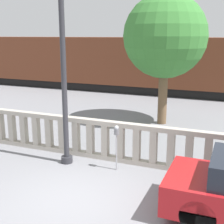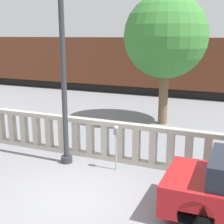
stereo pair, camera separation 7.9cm
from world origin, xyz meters
The scene contains 6 objects.
ground_plane centered at (0.00, 0.00, 0.00)m, with size 160.00×160.00×0.00m, color slate.
balustrade centered at (0.00, 2.57, 0.62)m, with size 14.51×0.24×1.25m.
lamppost centered at (-1.23, 1.89, 3.19)m, with size 0.34×0.34×6.11m.
parking_meter centered at (0.35, 1.98, 1.03)m, with size 0.14×0.14×1.33m.
train_near centered at (-2.94, 14.31, 1.89)m, with size 28.86×2.77×4.21m.
tree_left centered at (0.42, 7.23, 3.71)m, with size 3.47×3.47×5.46m.
Camera 1 is at (3.39, -5.78, 3.79)m, focal length 50.00 mm.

